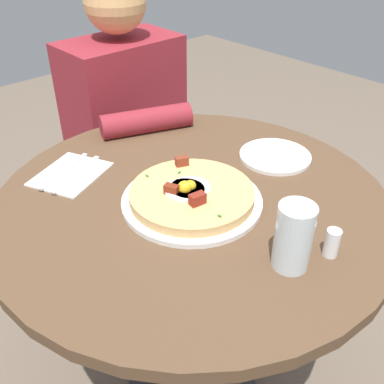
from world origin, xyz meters
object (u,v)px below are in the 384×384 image
bread_plate (275,156)px  knife (77,174)px  fork (64,171)px  dining_table (192,254)px  pizza_plate (192,201)px  salt_shaker (332,243)px  breakfast_pizza (191,194)px  water_glass (294,237)px  person_seated (129,157)px

bread_plate → knife: bread_plate is taller
bread_plate → fork: bearing=-34.6°
dining_table → pizza_plate: (0.02, 0.02, 0.18)m
dining_table → salt_shaker: bearing=100.5°
breakfast_pizza → knife: breakfast_pizza is taller
pizza_plate → dining_table: bearing=-134.0°
pizza_plate → fork: pizza_plate is taller
fork → water_glass: 0.59m
person_seated → bread_plate: bearing=94.2°
salt_shaker → dining_table: bearing=-79.5°
bread_plate → knife: (0.42, -0.27, 0.00)m
dining_table → fork: size_ratio=4.97×
bread_plate → water_glass: size_ratio=1.41×
breakfast_pizza → fork: breakfast_pizza is taller
pizza_plate → water_glass: 0.27m
pizza_plate → breakfast_pizza: 0.02m
dining_table → knife: 0.34m
breakfast_pizza → bread_plate: bearing=-179.8°
pizza_plate → breakfast_pizza: size_ratio=1.13×
bread_plate → knife: bearing=-32.4°
person_seated → pizza_plate: 0.70m
fork → water_glass: size_ratio=1.38×
bread_plate → person_seated: bearing=-85.8°
breakfast_pizza → fork: bearing=-64.7°
dining_table → bread_plate: bearing=176.4°
water_glass → salt_shaker: size_ratio=2.26×
pizza_plate → water_glass: (0.00, 0.27, 0.06)m
fork → salt_shaker: 0.64m
dining_table → knife: bearing=-59.6°
fork → knife: bearing=90.0°
person_seated → water_glass: bearing=74.0°
knife → water_glass: size_ratio=1.38×
knife → water_glass: (-0.13, 0.54, 0.06)m
dining_table → person_seated: 0.64m
person_seated → water_glass: person_seated is taller
breakfast_pizza → bread_plate: breakfast_pizza is taller
person_seated → salt_shaker: person_seated is taller
breakfast_pizza → salt_shaker: (-0.08, 0.30, 0.00)m
salt_shaker → pizza_plate: bearing=-75.6°
salt_shaker → bread_plate: bearing=-125.6°
bread_plate → fork: (0.44, -0.30, 0.00)m
dining_table → bread_plate: size_ratio=4.87×
pizza_plate → knife: size_ratio=1.72×
dining_table → breakfast_pizza: bearing=43.8°
fork → knife: 0.04m
pizza_plate → fork: bearing=-64.6°
water_glass → person_seated: bearing=-106.0°
dining_table → breakfast_pizza: breakfast_pizza is taller
dining_table → fork: fork is taller
bread_plate → fork: size_ratio=1.02×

